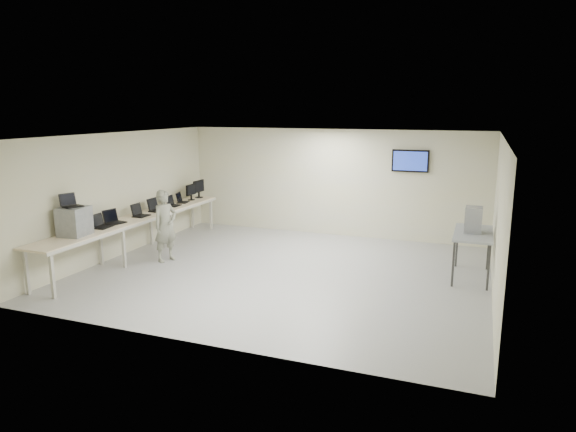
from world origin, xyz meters
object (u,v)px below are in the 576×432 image
at_px(equipment_box, 74,221).
at_px(side_table, 473,236).
at_px(workbench, 138,220).
at_px(soldier, 165,226).

relative_size(equipment_box, side_table, 0.36).
bearing_deg(side_table, workbench, -172.02).
relative_size(workbench, side_table, 3.87).
bearing_deg(side_table, equipment_box, -158.45).
height_order(workbench, side_table, side_table).
bearing_deg(workbench, equipment_box, -91.94).
distance_m(equipment_box, side_table, 7.80).
distance_m(soldier, side_table, 6.45).
height_order(workbench, soldier, soldier).
bearing_deg(workbench, side_table, 7.98).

